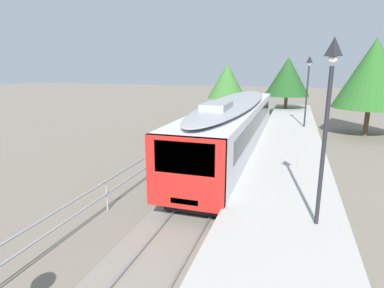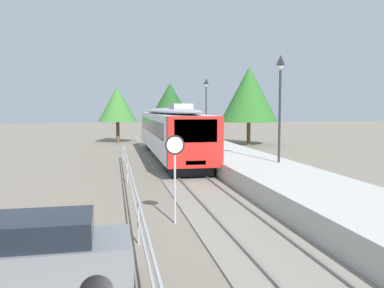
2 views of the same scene
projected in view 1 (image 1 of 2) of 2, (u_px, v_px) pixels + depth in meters
The scene contains 9 objects.
ground_plane at pixel (127, 201), 13.29m from camera, with size 160.00×160.00×0.00m, color slate.
track_rails at pixel (196, 210), 12.39m from camera, with size 3.20×60.00×0.14m.
commuter_train at pixel (234, 124), 19.01m from camera, with size 2.82×18.34×3.74m.
station_platform at pixel (283, 212), 11.33m from camera, with size 3.90×60.00×0.90m, color #B7B5AD.
platform_lamp_mid_platform at pixel (329, 99), 8.66m from camera, with size 0.34×0.34×5.35m.
platform_lamp_far_end at pixel (308, 78), 23.94m from camera, with size 0.34×0.34×5.35m.
tree_behind_carpark at pixel (373, 73), 24.55m from camera, with size 5.60×5.60×7.63m.
tree_behind_station_far at pixel (227, 81), 33.45m from camera, with size 4.06×4.06×5.82m.
tree_distant_left at pixel (288, 77), 34.75m from camera, with size 4.86×4.86×6.47m.
Camera 1 is at (3.34, 11.08, 5.49)m, focal length 29.74 mm.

